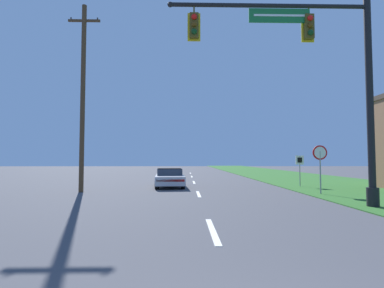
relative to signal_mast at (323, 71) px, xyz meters
The scene contains 7 objects.
grass_verge_right 21.90m from the signal_mast, 73.93° to the left, with size 10.00×110.00×0.04m.
road_center_line 14.25m from the signal_mast, 110.32° to the left, with size 0.16×34.80×0.01m.
signal_mast is the anchor object (origin of this frame).
car_ahead 11.70m from the signal_mast, 126.09° to the left, with size 2.14×4.45×1.19m.
stop_sign 5.61m from the signal_mast, 67.80° to the left, with size 0.76×0.07×2.50m.
route_sign_post 9.55m from the signal_mast, 74.84° to the left, with size 0.55×0.06×2.03m.
utility_pole_near 12.40m from the signal_mast, 153.28° to the left, with size 1.80×0.26×10.62m.
Camera 1 is at (-0.70, -1.67, 1.80)m, focal length 28.00 mm.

